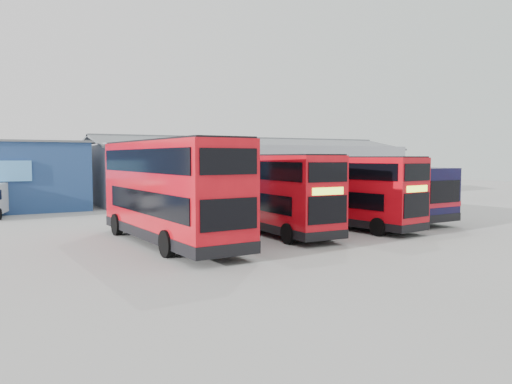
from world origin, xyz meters
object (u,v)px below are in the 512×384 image
double_decker_left (169,193)px  double_decker_centre (273,194)px  single_decker_blue (365,192)px  double_decker_right (345,192)px  maintenance_shed (248,171)px

double_decker_left → double_decker_centre: (5.83, 0.71, -0.31)m
double_decker_left → double_decker_centre: 5.88m
single_decker_blue → double_decker_right: bearing=33.1°
double_decker_left → single_decker_blue: double_decker_left is taller
maintenance_shed → double_decker_left: (-15.65, -21.93, -0.27)m
maintenance_shed → double_decker_centre: size_ratio=3.16×
double_decker_right → single_decker_blue: bearing=27.9°
maintenance_shed → double_decker_left: 26.94m
double_decker_right → single_decker_blue: (4.00, 2.90, -0.33)m
double_decker_left → double_decker_centre: bearing=-176.4°
maintenance_shed → double_decker_centre: maintenance_shed is taller
maintenance_shed → double_decker_left: bearing=-125.5°
maintenance_shed → double_decker_centre: bearing=-114.8°
double_decker_left → double_decker_right: size_ratio=1.17×
single_decker_blue → double_decker_left: bearing=10.5°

